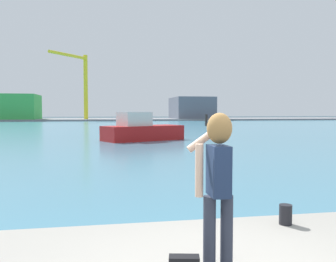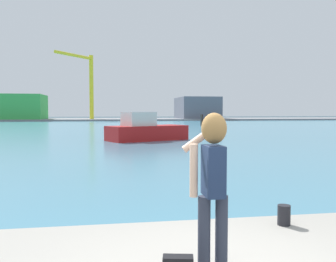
% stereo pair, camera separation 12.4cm
% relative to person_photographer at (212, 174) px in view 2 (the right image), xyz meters
% --- Properties ---
extents(ground_plane, '(220.00, 220.00, 0.00)m').
position_rel_person_photographer_xyz_m(ground_plane, '(0.03, 49.80, -1.55)').
color(ground_plane, '#334751').
extents(harbor_water, '(140.00, 100.00, 0.02)m').
position_rel_person_photographer_xyz_m(harbor_water, '(0.03, 51.80, -1.54)').
color(harbor_water, teal).
rests_on(harbor_water, ground_plane).
extents(far_shore_dock, '(140.00, 20.00, 0.42)m').
position_rel_person_photographer_xyz_m(far_shore_dock, '(0.03, 91.80, -1.34)').
color(far_shore_dock, gray).
rests_on(far_shore_dock, ground_plane).
extents(person_photographer, '(0.52, 0.55, 1.74)m').
position_rel_person_photographer_xyz_m(person_photographer, '(0.00, 0.00, 0.00)').
color(person_photographer, '#2D3342').
rests_on(person_photographer, quay_promenade).
extents(harbor_bollard, '(0.20, 0.20, 0.31)m').
position_rel_person_photographer_xyz_m(harbor_bollard, '(1.54, 1.31, -0.91)').
color(harbor_bollard, black).
rests_on(harbor_bollard, quay_promenade).
extents(boat_moored, '(6.63, 4.84, 2.19)m').
position_rel_person_photographer_xyz_m(boat_moored, '(1.66, 23.93, -0.75)').
color(boat_moored, '#B21919').
rests_on(boat_moored, harbor_water).
extents(warehouse_left, '(15.64, 11.04, 5.97)m').
position_rel_person_photographer_xyz_m(warehouse_left, '(-24.71, 89.10, 1.85)').
color(warehouse_left, green).
rests_on(warehouse_left, far_shore_dock).
extents(warehouse_right, '(10.08, 13.96, 5.65)m').
position_rel_person_photographer_xyz_m(warehouse_right, '(22.44, 91.57, 1.70)').
color(warehouse_right, slate).
rests_on(warehouse_right, far_shore_dock).
extents(port_crane, '(7.98, 10.08, 15.59)m').
position_rel_person_photographer_xyz_m(port_crane, '(-6.32, 85.69, 8.56)').
color(port_crane, yellow).
rests_on(port_crane, far_shore_dock).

